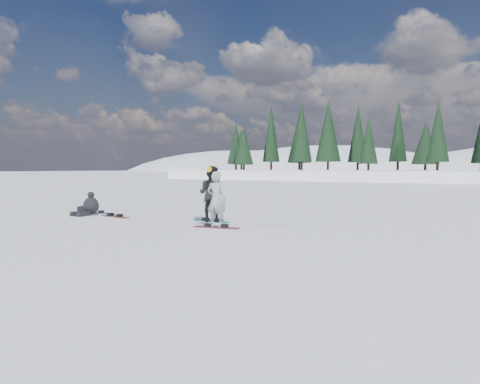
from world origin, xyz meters
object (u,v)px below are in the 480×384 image
Objects in this scene: seated_rider at (90,206)px; snowboard_loose_c at (95,213)px; snowboard_loose_b at (115,217)px; snowboarder_woman at (216,199)px; gear_bag at (84,210)px; snowboarder_man at (211,194)px.

seated_rider is 0.75× the size of snowboard_loose_c.
snowboard_loose_c is (-1.76, 0.47, 0.00)m from snowboard_loose_b.
snowboarder_woman reaches higher than seated_rider.
snowboarder_man is at bearing 5.47° from gear_bag.
snowboarder_woman is 6.61m from seated_rider.
gear_bag is (-7.28, 0.66, -0.75)m from snowboarder_woman.
snowboarder_man is 5.88m from snowboard_loose_c.
snowboarder_woman is at bearing -35.84° from snowboard_loose_c.
snowboarder_woman reaches higher than snowboard_loose_c.
snowboarder_woman is 7.35m from gear_bag.
snowboard_loose_b is (1.40, 0.05, -0.34)m from seated_rider.
snowboarder_woman reaches higher than gear_bag.
snowboarder_man reaches higher than gear_bag.
seated_rider is at bearing -172.62° from snowboard_loose_b.
gear_bag is (-6.13, -0.59, -0.82)m from snowboarder_man.
seated_rider is 1.44m from snowboard_loose_b.
snowboard_loose_c is at bearing 170.38° from snowboard_loose_b.
snowboarder_woman is 1.71× the size of seated_rider.
gear_bag is at bearing -170.76° from snowboard_loose_c.
snowboarder_man is 4.22m from snowboard_loose_b.
snowboarder_woman is 7.06m from snowboard_loose_c.
snowboarder_man is 6.21m from gear_bag.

